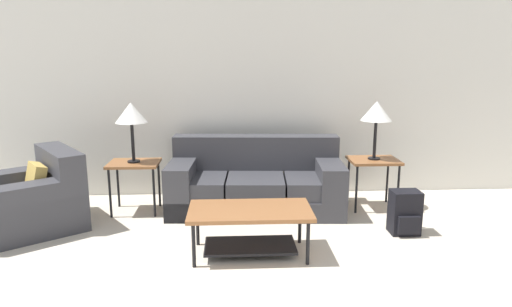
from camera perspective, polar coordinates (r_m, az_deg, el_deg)
wall_back at (r=5.75m, az=0.43°, el=7.67°), size 8.53×0.06×2.60m
couch at (r=5.28m, az=-0.03°, el=-3.85°), size 2.01×1.01×0.82m
armchair at (r=5.24m, az=-26.50°, el=-5.45°), size 1.37×1.35×0.80m
coffee_table at (r=4.10m, az=-0.75°, el=-8.41°), size 1.09×0.58×0.43m
side_table_left at (r=5.31m, az=-14.98°, el=-1.72°), size 0.56×0.45×0.58m
side_table_right at (r=5.45m, az=14.48°, el=-1.34°), size 0.56×0.45×0.58m
table_lamp_left at (r=5.20m, az=-15.35°, el=4.81°), size 0.35×0.35×0.67m
table_lamp_right at (r=5.34m, az=14.83°, el=5.02°), size 0.35×0.35×0.67m
backpack at (r=4.83m, az=18.11°, el=-7.06°), size 0.28×0.30×0.44m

